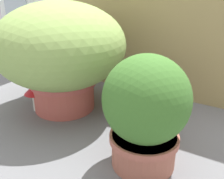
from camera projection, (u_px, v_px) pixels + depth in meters
name	position (u px, v px, depth m)	size (l,w,h in m)	color
ground_plane	(93.00, 121.00, 1.22)	(6.00, 6.00, 0.00)	slate
cardboard_backdrop	(153.00, 13.00, 1.36)	(1.15, 0.03, 0.90)	tan
window_panel_white	(19.00, 10.00, 1.81)	(0.34, 0.05, 0.83)	white
grass_planter	(61.00, 50.00, 1.23)	(0.63, 0.63, 0.53)	#BE594D
leafy_planter	(146.00, 111.00, 0.85)	(0.29, 0.29, 0.41)	#AC644F
cat	(143.00, 96.00, 1.18)	(0.35, 0.27, 0.32)	#645756
mushroom_ornament_red	(35.00, 91.00, 1.28)	(0.11, 0.11, 0.14)	silver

